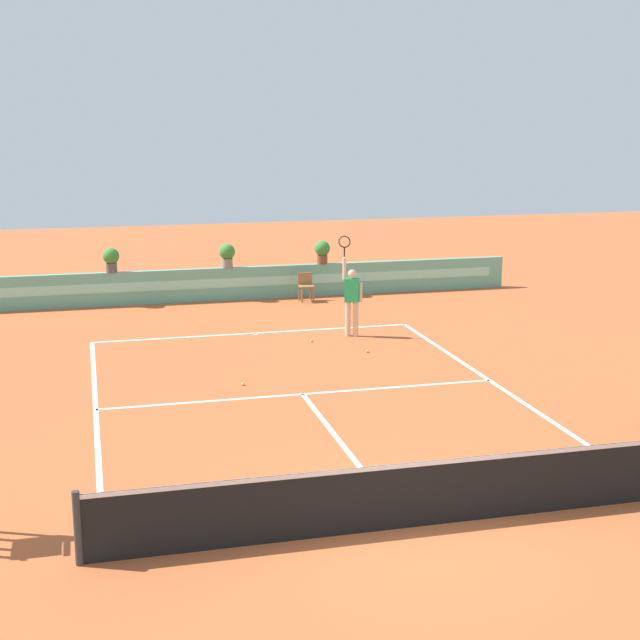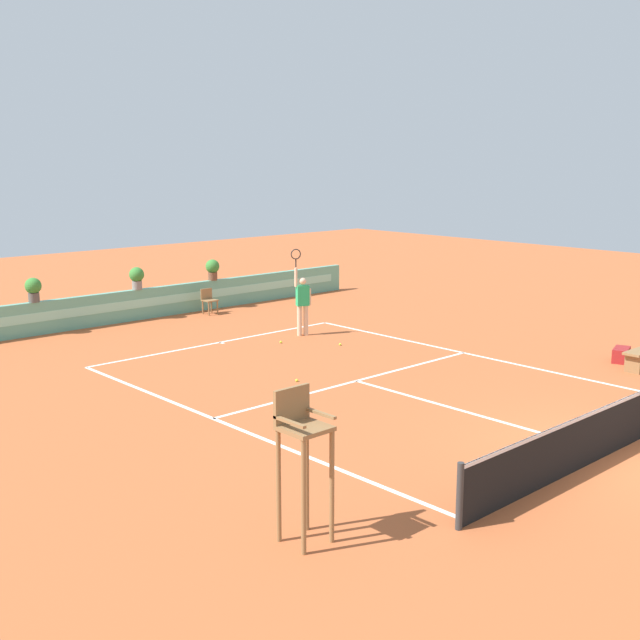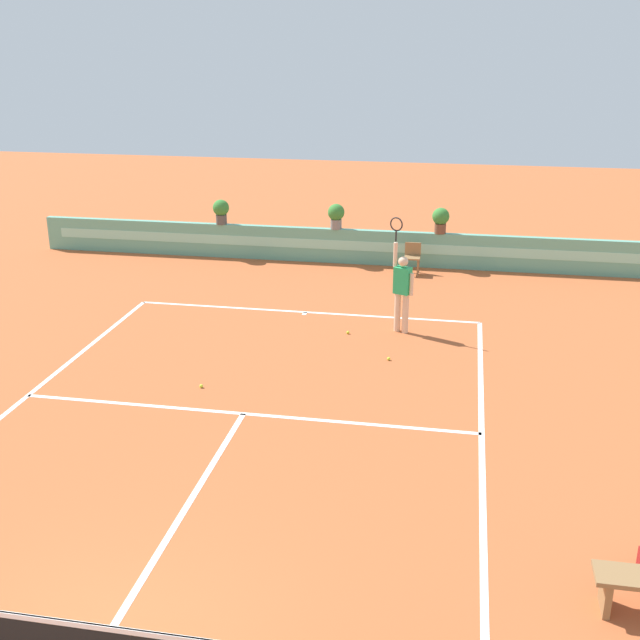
# 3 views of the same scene
# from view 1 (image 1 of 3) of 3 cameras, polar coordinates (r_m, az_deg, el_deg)

# --- Properties ---
(ground_plane) EXTENTS (60.00, 60.00, 0.00)m
(ground_plane) POSITION_cam_1_polar(r_m,az_deg,el_deg) (18.63, -0.79, -4.93)
(ground_plane) COLOR #B2562D
(court_lines) EXTENTS (8.32, 11.94, 0.01)m
(court_lines) POSITION_cam_1_polar(r_m,az_deg,el_deg) (19.29, -1.29, -4.29)
(court_lines) COLOR white
(court_lines) RESTS_ON ground
(net) EXTENTS (8.92, 0.10, 1.00)m
(net) POSITION_cam_1_polar(r_m,az_deg,el_deg) (13.05, 5.43, -10.52)
(net) COLOR #333333
(net) RESTS_ON ground
(back_wall_barrier) EXTENTS (18.00, 0.21, 1.00)m
(back_wall_barrier) POSITION_cam_1_polar(r_m,az_deg,el_deg) (28.43, -5.66, 2.22)
(back_wall_barrier) COLOR #60A88E
(back_wall_barrier) RESTS_ON ground
(ball_kid_chair) EXTENTS (0.44, 0.44, 0.85)m
(ball_kid_chair) POSITION_cam_1_polar(r_m,az_deg,el_deg) (28.15, -0.88, 2.13)
(ball_kid_chair) COLOR olive
(ball_kid_chair) RESTS_ON ground
(tennis_player) EXTENTS (0.58, 0.35, 2.58)m
(tennis_player) POSITION_cam_1_polar(r_m,az_deg,el_deg) (23.63, 1.96, 1.49)
(tennis_player) COLOR beige
(tennis_player) RESTS_ON ground
(tennis_ball_near_baseline) EXTENTS (0.07, 0.07, 0.07)m
(tennis_ball_near_baseline) POSITION_cam_1_polar(r_m,az_deg,el_deg) (19.64, -4.75, -3.93)
(tennis_ball_near_baseline) COLOR #CCE033
(tennis_ball_near_baseline) RESTS_ON ground
(tennis_ball_mid_court) EXTENTS (0.07, 0.07, 0.07)m
(tennis_ball_mid_court) POSITION_cam_1_polar(r_m,az_deg,el_deg) (23.23, -0.52, -1.27)
(tennis_ball_mid_court) COLOR #CCE033
(tennis_ball_mid_court) RESTS_ON ground
(tennis_ball_by_sideline) EXTENTS (0.07, 0.07, 0.07)m
(tennis_ball_by_sideline) POSITION_cam_1_polar(r_m,az_deg,el_deg) (22.24, 2.92, -1.92)
(tennis_ball_by_sideline) COLOR #CCE033
(tennis_ball_by_sideline) RESTS_ON ground
(potted_plant_centre) EXTENTS (0.48, 0.48, 0.72)m
(potted_plant_centre) POSITION_cam_1_polar(r_m,az_deg,el_deg) (28.28, -5.71, 4.04)
(potted_plant_centre) COLOR gray
(potted_plant_centre) RESTS_ON back_wall_barrier
(potted_plant_left) EXTENTS (0.48, 0.48, 0.72)m
(potted_plant_left) POSITION_cam_1_polar(r_m,az_deg,el_deg) (27.99, -12.69, 3.70)
(potted_plant_left) COLOR #514C47
(potted_plant_left) RESTS_ON back_wall_barrier
(potted_plant_right) EXTENTS (0.48, 0.48, 0.72)m
(potted_plant_right) POSITION_cam_1_polar(r_m,az_deg,el_deg) (28.86, 0.14, 4.28)
(potted_plant_right) COLOR brown
(potted_plant_right) RESTS_ON back_wall_barrier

